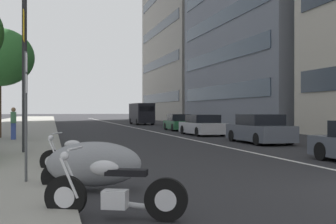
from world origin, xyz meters
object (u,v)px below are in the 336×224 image
(car_approaching_light, at_px, (202,126))
(delivery_van_ahead, at_px, (142,113))
(motorcycle_far_end_row, at_px, (93,164))
(street_lamp_with_banners, at_px, (36,25))
(motorcycle_mid_row, at_px, (78,158))
(motorcycle_under_tarp, at_px, (114,192))
(parking_sign_by_curb, at_px, (26,100))
(car_lead_in_lane, at_px, (260,130))
(car_mid_block_traffic, at_px, (179,123))
(pedestrian_on_plaza, at_px, (13,123))

(car_approaching_light, distance_m, delivery_van_ahead, 22.73)
(motorcycle_far_end_row, bearing_deg, street_lamp_with_banners, -66.72)
(motorcycle_mid_row, bearing_deg, car_approaching_light, -96.20)
(motorcycle_under_tarp, bearing_deg, motorcycle_far_end_row, -64.52)
(motorcycle_mid_row, relative_size, parking_sign_by_curb, 0.72)
(car_lead_in_lane, height_order, parking_sign_by_curb, parking_sign_by_curb)
(car_lead_in_lane, distance_m, street_lamp_with_banners, 12.18)
(motorcycle_under_tarp, distance_m, car_approaching_light, 23.00)
(motorcycle_far_end_row, distance_m, street_lamp_with_banners, 8.85)
(street_lamp_with_banners, bearing_deg, car_mid_block_traffic, -30.71)
(motorcycle_under_tarp, xyz_separation_m, delivery_van_ahead, (43.91, -9.35, 0.92))
(car_lead_in_lane, height_order, delivery_van_ahead, delivery_van_ahead)
(car_approaching_light, distance_m, car_mid_block_traffic, 7.16)
(car_approaching_light, bearing_deg, pedestrian_on_plaza, 105.81)
(motorcycle_under_tarp, xyz_separation_m, car_lead_in_lane, (13.67, -9.40, 0.27))
(car_lead_in_lane, distance_m, delivery_van_ahead, 30.25)
(car_lead_in_lane, bearing_deg, parking_sign_by_curb, 133.78)
(car_mid_block_traffic, xyz_separation_m, delivery_van_ahead, (15.56, 0.03, 0.70))
(car_lead_in_lane, xyz_separation_m, car_approaching_light, (7.53, 0.45, -0.04))
(car_mid_block_traffic, bearing_deg, motorcycle_far_end_row, 162.56)
(motorcycle_under_tarp, distance_m, delivery_van_ahead, 44.90)
(delivery_van_ahead, relative_size, pedestrian_on_plaza, 3.23)
(delivery_van_ahead, bearing_deg, car_lead_in_lane, 178.94)
(motorcycle_under_tarp, bearing_deg, delivery_van_ahead, -78.75)
(car_approaching_light, height_order, car_mid_block_traffic, car_approaching_light)
(street_lamp_with_banners, relative_size, pedestrian_on_plaza, 4.54)
(car_mid_block_traffic, bearing_deg, car_lead_in_lane, -177.27)
(car_approaching_light, bearing_deg, motorcycle_under_tarp, 155.87)
(delivery_van_ahead, distance_m, parking_sign_by_curb, 42.15)
(delivery_van_ahead, distance_m, pedestrian_on_plaza, 29.05)
(motorcycle_mid_row, relative_size, car_mid_block_traffic, 0.47)
(motorcycle_far_end_row, relative_size, car_approaching_light, 0.46)
(car_approaching_light, bearing_deg, street_lamp_with_banners, 135.61)
(car_approaching_light, xyz_separation_m, car_mid_block_traffic, (7.15, -0.43, -0.01))
(car_approaching_light, bearing_deg, motorcycle_far_end_row, 153.02)
(car_lead_in_lane, distance_m, car_mid_block_traffic, 14.68)
(parking_sign_by_curb, xyz_separation_m, street_lamp_with_banners, (6.91, 0.03, 2.93))
(car_approaching_light, xyz_separation_m, pedestrian_on_plaza, (-3.63, 11.83, 0.36))
(car_lead_in_lane, height_order, car_mid_block_traffic, car_lead_in_lane)
(motorcycle_far_end_row, relative_size, car_mid_block_traffic, 0.49)
(motorcycle_mid_row, distance_m, car_approaching_light, 18.58)
(street_lamp_with_banners, bearing_deg, motorcycle_under_tarp, -171.63)
(car_lead_in_lane, bearing_deg, motorcycle_far_end_row, 139.50)
(motorcycle_under_tarp, distance_m, car_lead_in_lane, 16.59)
(delivery_van_ahead, xyz_separation_m, parking_sign_by_curb, (-40.74, 10.80, 0.56))
(motorcycle_far_end_row, bearing_deg, car_mid_block_traffic, -97.10)
(car_mid_block_traffic, height_order, delivery_van_ahead, delivery_van_ahead)
(parking_sign_by_curb, relative_size, street_lamp_with_banners, 0.37)
(motorcycle_under_tarp, bearing_deg, parking_sign_by_curb, -42.02)
(delivery_van_ahead, height_order, street_lamp_with_banners, street_lamp_with_banners)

